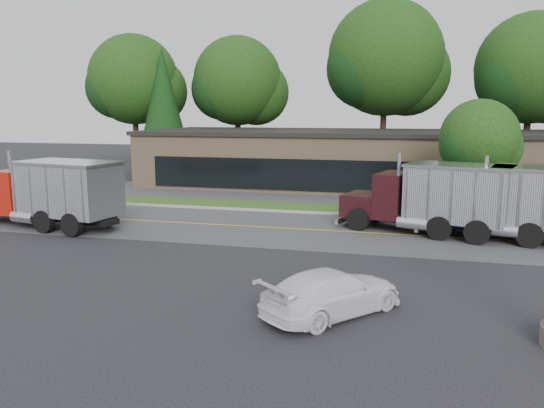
{
  "coord_description": "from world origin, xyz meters",
  "views": [
    {
      "loc": [
        6.09,
        -16.19,
        5.75
      ],
      "look_at": [
        0.57,
        5.76,
        1.8
      ],
      "focal_mm": 35.0,
      "sensor_mm": 36.0,
      "label": 1
    }
  ],
  "objects_px": {
    "dump_truck_red": "(52,192)",
    "rally_car": "(333,292)",
    "dump_truck_maroon": "(434,197)",
    "dump_truck_blue": "(519,202)"
  },
  "relations": [
    {
      "from": "dump_truck_red",
      "to": "rally_car",
      "type": "relative_size",
      "value": 1.93
    },
    {
      "from": "dump_truck_blue",
      "to": "dump_truck_maroon",
      "type": "height_order",
      "value": "same"
    },
    {
      "from": "dump_truck_red",
      "to": "dump_truck_blue",
      "type": "bearing_deg",
      "value": -162.44
    },
    {
      "from": "dump_truck_red",
      "to": "rally_car",
      "type": "height_order",
      "value": "dump_truck_red"
    },
    {
      "from": "dump_truck_red",
      "to": "dump_truck_blue",
      "type": "relative_size",
      "value": 1.13
    },
    {
      "from": "dump_truck_red",
      "to": "dump_truck_blue",
      "type": "xyz_separation_m",
      "value": [
        22.07,
        2.61,
        -0.01
      ]
    },
    {
      "from": "dump_truck_red",
      "to": "rally_car",
      "type": "xyz_separation_m",
      "value": [
        15.2,
        -8.18,
        -1.15
      ]
    },
    {
      "from": "dump_truck_red",
      "to": "dump_truck_maroon",
      "type": "distance_m",
      "value": 18.72
    },
    {
      "from": "dump_truck_maroon",
      "to": "rally_car",
      "type": "xyz_separation_m",
      "value": [
        -3.26,
        -11.3,
        -1.15
      ]
    },
    {
      "from": "dump_truck_blue",
      "to": "dump_truck_red",
      "type": "bearing_deg",
      "value": 20.55
    }
  ]
}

